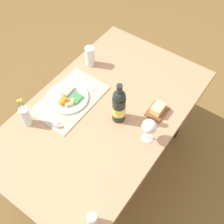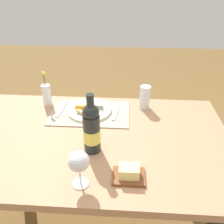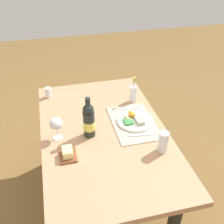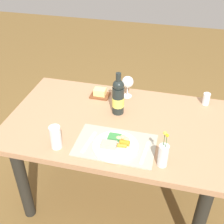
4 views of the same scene
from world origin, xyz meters
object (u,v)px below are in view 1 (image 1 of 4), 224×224
at_px(wine_glass, 149,127).
at_px(dinner_plate, 68,97).
at_px(salt_shaker, 92,219).
at_px(water_tumbler, 90,57).
at_px(knife, 48,115).
at_px(fork, 83,83).
at_px(wine_bottle, 119,106).
at_px(flower_vase, 26,116).
at_px(butter_dish, 157,110).
at_px(dining_table, 103,123).

bearing_deg(wine_glass, dinner_plate, -85.14).
bearing_deg(wine_glass, salt_shaker, 3.34).
bearing_deg(water_tumbler, knife, 7.37).
height_order(dinner_plate, fork, dinner_plate).
distance_m(wine_bottle, water_tumbler, 0.48).
distance_m(salt_shaker, flower_vase, 0.67).
height_order(butter_dish, wine_bottle, wine_bottle).
bearing_deg(fork, knife, 5.23).
xyz_separation_m(knife, flower_vase, (0.10, -0.06, 0.06)).
xyz_separation_m(dining_table, knife, (0.21, -0.24, 0.12)).
bearing_deg(knife, salt_shaker, 65.62).
distance_m(wine_bottle, salt_shaker, 0.60).
distance_m(fork, knife, 0.32).
bearing_deg(fork, flower_vase, -2.44).
distance_m(dinner_plate, butter_dish, 0.54).
distance_m(fork, flower_vase, 0.43).
bearing_deg(dining_table, flower_vase, -44.33).
bearing_deg(salt_shaker, knife, -119.15).
height_order(knife, wine_glass, wine_glass).
height_order(butter_dish, flower_vase, flower_vase).
height_order(dining_table, wine_bottle, wine_bottle).
distance_m(fork, wine_bottle, 0.36).
relative_size(fork, knife, 1.03).
distance_m(butter_dish, flower_vase, 0.75).
bearing_deg(fork, wine_glass, 85.30).
bearing_deg(flower_vase, wine_glass, 116.99).
bearing_deg(water_tumbler, dinner_plate, 13.19).
height_order(knife, wine_bottle, wine_bottle).
height_order(dinner_plate, wine_glass, wine_glass).
bearing_deg(dinner_plate, flower_vase, -15.14).
relative_size(knife, wine_glass, 1.15).
xyz_separation_m(knife, water_tumbler, (-0.48, -0.06, 0.05)).
bearing_deg(dining_table, dinner_plate, -78.91).
distance_m(knife, water_tumbler, 0.49).
bearing_deg(dinner_plate, wine_bottle, 101.00).
relative_size(dining_table, knife, 7.68).
relative_size(wine_bottle, wine_glass, 1.83).
distance_m(salt_shaker, wine_glass, 0.54).
xyz_separation_m(fork, water_tumbler, (-0.16, -0.07, 0.05)).
relative_size(knife, wine_bottle, 0.63).
relative_size(dinner_plate, flower_vase, 1.18).
bearing_deg(dinner_plate, knife, -4.21).
xyz_separation_m(flower_vase, water_tumbler, (-0.58, -0.00, -0.01)).
distance_m(butter_dish, water_tumbler, 0.57).
distance_m(dinner_plate, knife, 0.16).
bearing_deg(wine_glass, dining_table, -89.92).
height_order(salt_shaker, wine_glass, wine_glass).
bearing_deg(fork, salt_shaker, 48.33).
relative_size(dining_table, water_tumbler, 9.90).
bearing_deg(dining_table, fork, -115.11).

